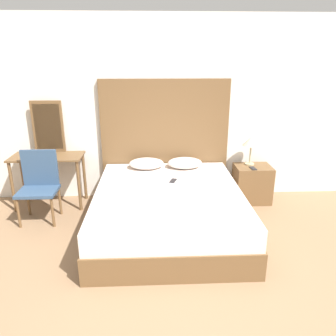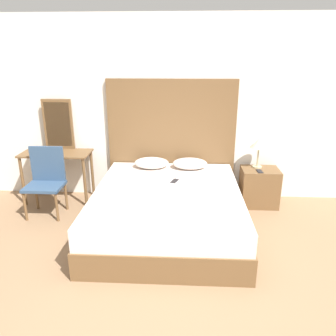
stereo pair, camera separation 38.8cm
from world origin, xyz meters
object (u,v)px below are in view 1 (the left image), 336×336
object	(u,v)px
vanity_desk	(48,165)
chair	(39,182)
nightstand	(252,184)
phone_on_nightstand	(253,168)
bed	(168,210)
table_lamp	(251,142)
phone_on_bed	(173,181)

from	to	relation	value
vanity_desk	chair	distance (m)	0.42
nightstand	phone_on_nightstand	xyz separation A→B (m)	(-0.04, -0.11, 0.29)
bed	table_lamp	size ratio (longest dim) A/B	4.90
phone_on_nightstand	vanity_desk	world-z (taller)	vanity_desk
phone_on_nightstand	chair	world-z (taller)	chair
bed	vanity_desk	xyz separation A→B (m)	(-1.71, 0.83, 0.36)
table_lamp	bed	bearing A→B (deg)	-144.29
table_lamp	chair	distance (m)	3.06
bed	nightstand	size ratio (longest dim) A/B	3.83
table_lamp	vanity_desk	world-z (taller)	table_lamp
table_lamp	phone_on_nightstand	world-z (taller)	table_lamp
bed	phone_on_bed	size ratio (longest dim) A/B	13.02
table_lamp	phone_on_nightstand	bearing A→B (deg)	-90.21
nightstand	table_lamp	world-z (taller)	table_lamp
phone_on_bed	chair	bearing A→B (deg)	176.01
bed	phone_on_nightstand	size ratio (longest dim) A/B	13.89
phone_on_bed	chair	world-z (taller)	chair
table_lamp	chair	bearing A→B (deg)	-170.60
nightstand	table_lamp	distance (m)	0.64
nightstand	phone_on_nightstand	bearing A→B (deg)	-110.46
phone_on_bed	vanity_desk	xyz separation A→B (m)	(-1.79, 0.53, 0.07)
nightstand	vanity_desk	size ratio (longest dim) A/B	0.56
bed	vanity_desk	bearing A→B (deg)	154.02
phone_on_bed	phone_on_nightstand	bearing A→B (deg)	19.83
bed	phone_on_nightstand	bearing A→B (deg)	29.74
table_lamp	phone_on_nightstand	size ratio (longest dim) A/B	2.84
nightstand	bed	bearing A→B (deg)	-147.63
nightstand	phone_on_nightstand	world-z (taller)	phone_on_nightstand
nightstand	table_lamp	size ratio (longest dim) A/B	1.28
vanity_desk	chair	xyz separation A→B (m)	(-0.01, -0.41, -0.10)
vanity_desk	chair	size ratio (longest dim) A/B	1.06
phone_on_bed	table_lamp	bearing A→B (deg)	27.40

